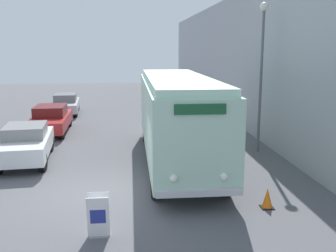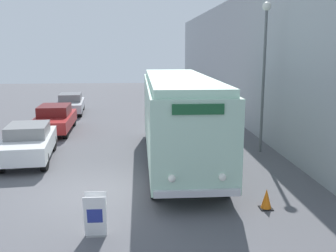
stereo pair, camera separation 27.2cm
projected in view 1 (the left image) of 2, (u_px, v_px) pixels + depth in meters
ground_plane at (98, 193)px, 12.47m from camera, size 80.00×80.00×0.00m
building_wall_right at (246, 60)px, 22.19m from camera, size 0.30×60.00×7.71m
vintage_bus at (177, 114)px, 15.54m from camera, size 2.51×10.47×3.45m
sign_board at (98, 216)px, 9.53m from camera, size 0.53×0.40×1.07m
streetlamp at (262, 57)px, 16.75m from camera, size 0.36×0.36×6.41m
parked_car_near at (26, 143)px, 15.80m from camera, size 2.26×4.49×1.50m
parked_car_mid at (51, 119)px, 21.28m from camera, size 2.02×4.77×1.47m
parked_car_far at (66, 104)px, 27.37m from camera, size 2.09×4.63×1.40m
traffic_cone at (267, 198)px, 11.28m from camera, size 0.36×0.36×0.60m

